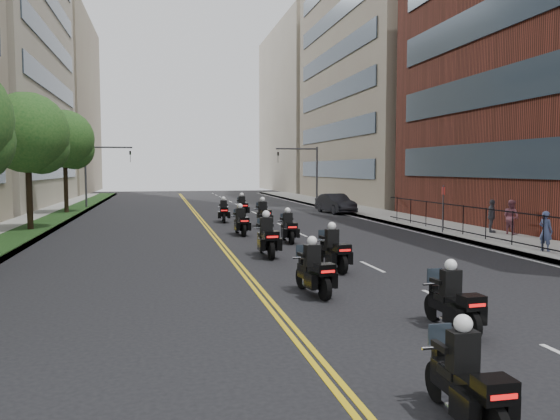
# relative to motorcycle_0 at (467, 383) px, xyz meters

# --- Properties ---
(ground) EXTENTS (160.00, 160.00, 0.00)m
(ground) POSITION_rel_motorcycle_0_xyz_m (0.17, 1.68, -0.60)
(ground) COLOR black
(ground) RESTS_ON ground
(sidewalk_right) EXTENTS (4.00, 90.00, 0.15)m
(sidewalk_right) POSITION_rel_motorcycle_0_xyz_m (12.17, 26.68, -0.52)
(sidewalk_right) COLOR gray
(sidewalk_right) RESTS_ON ground
(sidewalk_left) EXTENTS (4.00, 90.00, 0.15)m
(sidewalk_left) POSITION_rel_motorcycle_0_xyz_m (-11.83, 26.68, -0.52)
(sidewalk_left) COLOR gray
(sidewalk_left) RESTS_ON ground
(grass_strip) EXTENTS (2.00, 90.00, 0.04)m
(grass_strip) POSITION_rel_motorcycle_0_xyz_m (-11.03, 26.68, -0.43)
(grass_strip) COLOR #173413
(grass_strip) RESTS_ON sidewalk_left
(building_right_tan) EXTENTS (15.11, 28.00, 30.00)m
(building_right_tan) POSITION_rel_motorcycle_0_xyz_m (21.65, 49.68, 14.40)
(building_right_tan) COLOR gray
(building_right_tan) RESTS_ON ground
(building_right_far) EXTENTS (15.00, 28.00, 26.00)m
(building_right_far) POSITION_rel_motorcycle_0_xyz_m (21.67, 79.68, 12.40)
(building_right_far) COLOR gray
(building_right_far) RESTS_ON ground
(building_left_far) EXTENTS (16.00, 28.00, 26.00)m
(building_left_far) POSITION_rel_motorcycle_0_xyz_m (-21.83, 79.68, 12.40)
(building_left_far) COLOR gray
(building_left_far) RESTS_ON ground
(iron_fence) EXTENTS (0.05, 28.00, 1.50)m
(iron_fence) POSITION_rel_motorcycle_0_xyz_m (11.17, 13.68, 0.30)
(iron_fence) COLOR black
(iron_fence) RESTS_ON sidewalk_right
(street_trees) EXTENTS (4.40, 38.40, 7.98)m
(street_trees) POSITION_rel_motorcycle_0_xyz_m (-10.88, 20.29, 4.53)
(street_trees) COLOR black
(street_trees) RESTS_ON ground
(traffic_signal_right) EXTENTS (4.09, 0.20, 5.60)m
(traffic_signal_right) POSITION_rel_motorcycle_0_xyz_m (9.71, 43.68, 3.10)
(traffic_signal_right) COLOR #3F3F44
(traffic_signal_right) RESTS_ON ground
(traffic_signal_left) EXTENTS (4.09, 0.20, 5.60)m
(traffic_signal_left) POSITION_rel_motorcycle_0_xyz_m (-9.37, 43.68, 3.10)
(traffic_signal_left) COLOR #3F3F44
(traffic_signal_left) RESTS_ON ground
(motorcycle_0) EXTENTS (0.48, 2.06, 1.52)m
(motorcycle_0) POSITION_rel_motorcycle_0_xyz_m (0.00, 0.00, 0.00)
(motorcycle_0) COLOR black
(motorcycle_0) RESTS_ON ground
(motorcycle_1) EXTENTS (0.49, 2.11, 1.56)m
(motorcycle_1) POSITION_rel_motorcycle_0_xyz_m (2.12, 4.01, 0.02)
(motorcycle_1) COLOR black
(motorcycle_1) RESTS_ON ground
(motorcycle_2) EXTENTS (0.68, 2.22, 1.64)m
(motorcycle_2) POSITION_rel_motorcycle_0_xyz_m (0.12, 7.92, 0.05)
(motorcycle_2) COLOR black
(motorcycle_2) RESTS_ON ground
(motorcycle_3) EXTENTS (0.64, 2.27, 1.68)m
(motorcycle_3) POSITION_rel_motorcycle_0_xyz_m (1.78, 11.30, 0.06)
(motorcycle_3) COLOR black
(motorcycle_3) RESTS_ON ground
(motorcycle_4) EXTENTS (0.58, 2.51, 1.85)m
(motorcycle_4) POSITION_rel_motorcycle_0_xyz_m (0.12, 14.71, 0.13)
(motorcycle_4) COLOR black
(motorcycle_4) RESTS_ON ground
(motorcycle_5) EXTENTS (0.52, 2.26, 1.67)m
(motorcycle_5) POSITION_rel_motorcycle_0_xyz_m (1.92, 18.63, 0.06)
(motorcycle_5) COLOR black
(motorcycle_5) RESTS_ON ground
(motorcycle_6) EXTENTS (0.59, 2.28, 1.68)m
(motorcycle_6) POSITION_rel_motorcycle_0_xyz_m (0.13, 22.01, 0.06)
(motorcycle_6) COLOR black
(motorcycle_6) RESTS_ON ground
(motorcycle_7) EXTENTS (0.58, 2.47, 1.82)m
(motorcycle_7) POSITION_rel_motorcycle_0_xyz_m (2.02, 25.64, 0.12)
(motorcycle_7) COLOR black
(motorcycle_7) RESTS_ON ground
(motorcycle_8) EXTENTS (0.60, 2.29, 1.69)m
(motorcycle_8) POSITION_rel_motorcycle_0_xyz_m (0.07, 29.29, 0.07)
(motorcycle_8) COLOR black
(motorcycle_8) RESTS_ON ground
(motorcycle_9) EXTENTS (0.56, 2.39, 1.76)m
(motorcycle_9) POSITION_rel_motorcycle_0_xyz_m (1.86, 33.05, 0.10)
(motorcycle_9) COLOR black
(motorcycle_9) RESTS_ON ground
(parked_sedan) EXTENTS (2.17, 4.84, 1.54)m
(parked_sedan) POSITION_rel_motorcycle_0_xyz_m (9.57, 34.68, 0.17)
(parked_sedan) COLOR black
(parked_sedan) RESTS_ON ground
(pedestrian_a) EXTENTS (0.53, 0.68, 1.64)m
(pedestrian_a) POSITION_rel_motorcycle_0_xyz_m (11.37, 12.80, 0.37)
(pedestrian_a) COLOR #44517D
(pedestrian_a) RESTS_ON sidewalk_right
(pedestrian_b) EXTENTS (0.85, 0.99, 1.78)m
(pedestrian_b) POSITION_rel_motorcycle_0_xyz_m (13.59, 18.19, 0.44)
(pedestrian_b) COLOR #985363
(pedestrian_b) RESTS_ON sidewalk_right
(pedestrian_c) EXTENTS (0.84, 1.11, 1.75)m
(pedestrian_c) POSITION_rel_motorcycle_0_xyz_m (13.08, 19.09, 0.43)
(pedestrian_c) COLOR #45444D
(pedestrian_c) RESTS_ON sidewalk_right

